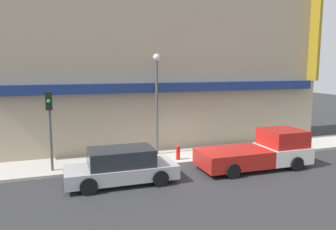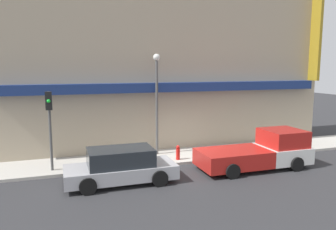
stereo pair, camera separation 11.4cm
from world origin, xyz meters
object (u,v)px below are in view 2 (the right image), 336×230
(parked_car, at_px, (121,166))
(traffic_light, at_px, (50,117))
(pickup_truck, at_px, (260,152))
(fire_hydrant, at_px, (178,152))
(street_lamp, at_px, (157,92))

(parked_car, xyz_separation_m, traffic_light, (-2.71, 2.16, 1.88))
(pickup_truck, relative_size, traffic_light, 1.50)
(parked_car, height_order, traffic_light, traffic_light)
(fire_hydrant, bearing_deg, traffic_light, 179.09)
(parked_car, distance_m, street_lamp, 5.10)
(parked_car, height_order, street_lamp, street_lamp)
(pickup_truck, xyz_separation_m, fire_hydrant, (-3.40, 2.06, -0.27))
(fire_hydrant, xyz_separation_m, traffic_light, (-5.98, 0.10, 2.09))
(pickup_truck, distance_m, traffic_light, 9.80)
(parked_car, distance_m, traffic_light, 3.94)
(pickup_truck, height_order, street_lamp, street_lamp)
(pickup_truck, height_order, fire_hydrant, pickup_truck)
(parked_car, distance_m, fire_hydrant, 3.87)
(pickup_truck, xyz_separation_m, parked_car, (-6.67, 0.00, -0.06))
(traffic_light, bearing_deg, pickup_truck, -12.96)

